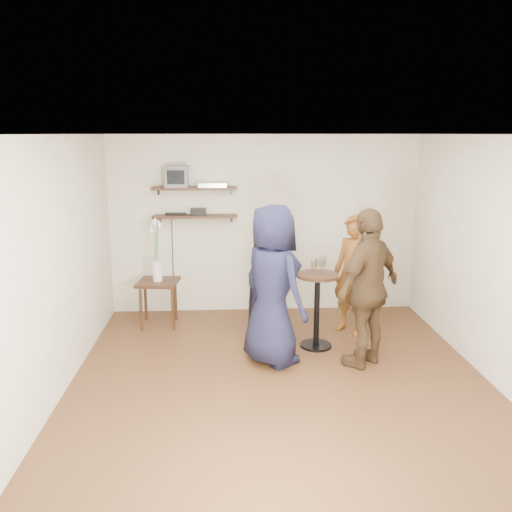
{
  "coord_description": "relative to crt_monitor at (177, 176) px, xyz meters",
  "views": [
    {
      "loc": [
        -0.56,
        -5.34,
        2.61
      ],
      "look_at": [
        -0.24,
        0.4,
        1.3
      ],
      "focal_mm": 38.0,
      "sensor_mm": 36.0,
      "label": 1
    }
  ],
  "objects": [
    {
      "name": "room",
      "position": [
        1.25,
        -2.38,
        -0.72
      ],
      "size": [
        4.58,
        5.08,
        2.68
      ],
      "color": "#472E16",
      "rests_on": "ground"
    },
    {
      "name": "shelf_upper",
      "position": [
        0.25,
        0.0,
        -0.17
      ],
      "size": [
        1.2,
        0.25,
        0.04
      ],
      "primitive_type": "cube",
      "color": "black",
      "rests_on": "room"
    },
    {
      "name": "shelf_lower",
      "position": [
        0.25,
        0.0,
        -0.57
      ],
      "size": [
        1.2,
        0.25,
        0.04
      ],
      "primitive_type": "cube",
      "color": "black",
      "rests_on": "room"
    },
    {
      "name": "crt_monitor",
      "position": [
        0.0,
        0.0,
        0.0
      ],
      "size": [
        0.32,
        0.3,
        0.3
      ],
      "primitive_type": "cube",
      "color": "#59595B",
      "rests_on": "shelf_upper"
    },
    {
      "name": "dvd_deck",
      "position": [
        0.5,
        0.0,
        -0.12
      ],
      "size": [
        0.4,
        0.24,
        0.06
      ],
      "primitive_type": "cube",
      "color": "silver",
      "rests_on": "shelf_upper"
    },
    {
      "name": "radio",
      "position": [
        0.3,
        0.0,
        -0.5
      ],
      "size": [
        0.22,
        0.1,
        0.1
      ],
      "primitive_type": "cube",
      "color": "black",
      "rests_on": "shelf_lower"
    },
    {
      "name": "power_strip",
      "position": [
        -0.04,
        0.05,
        -0.54
      ],
      "size": [
        0.3,
        0.05,
        0.03
      ],
      "primitive_type": "cube",
      "color": "black",
      "rests_on": "shelf_lower"
    },
    {
      "name": "side_table",
      "position": [
        -0.26,
        -0.49,
        -1.49
      ],
      "size": [
        0.6,
        0.6,
        0.64
      ],
      "rotation": [
        0.0,
        0.0,
        -0.13
      ],
      "color": "black",
      "rests_on": "room"
    },
    {
      "name": "vase_lilies",
      "position": [
        -0.26,
        -0.49,
        -1.09
      ],
      "size": [
        0.19,
        0.19,
        0.91
      ],
      "rotation": [
        0.0,
        0.0,
        -0.13
      ],
      "color": "silver",
      "rests_on": "side_table"
    },
    {
      "name": "drinks_table",
      "position": [
        1.79,
        -1.4,
        -1.41
      ],
      "size": [
        0.51,
        0.51,
        0.94
      ],
      "color": "black",
      "rests_on": "room"
    },
    {
      "name": "wine_glass_fl",
      "position": [
        1.73,
        -1.44,
        -0.94
      ],
      "size": [
        0.07,
        0.07,
        0.2
      ],
      "color": "silver",
      "rests_on": "drinks_table"
    },
    {
      "name": "wine_glass_fr",
      "position": [
        1.85,
        -1.42,
        -0.93
      ],
      "size": [
        0.07,
        0.07,
        0.21
      ],
      "color": "silver",
      "rests_on": "drinks_table"
    },
    {
      "name": "wine_glass_bl",
      "position": [
        1.77,
        -1.34,
        -0.95
      ],
      "size": [
        0.06,
        0.06,
        0.19
      ],
      "color": "silver",
      "rests_on": "drinks_table"
    },
    {
      "name": "wine_glass_br",
      "position": [
        1.83,
        -1.37,
        -0.95
      ],
      "size": [
        0.06,
        0.06,
        0.19
      ],
      "color": "silver",
      "rests_on": "drinks_table"
    },
    {
      "name": "person_plaid",
      "position": [
        2.34,
        -0.91,
        -1.22
      ],
      "size": [
        0.67,
        0.68,
        1.59
      ],
      "primitive_type": "imported",
      "rotation": [
        0.0,
        0.0,
        -0.85
      ],
      "color": "red",
      "rests_on": "room"
    },
    {
      "name": "person_dark",
      "position": [
        1.28,
        -0.87,
        -1.21
      ],
      "size": [
        0.99,
        0.99,
        1.62
      ],
      "primitive_type": "imported",
      "rotation": [
        0.0,
        0.0,
        0.78
      ],
      "color": "black",
      "rests_on": "room"
    },
    {
      "name": "person_navy",
      "position": [
        1.2,
        -1.83,
        -1.09
      ],
      "size": [
        1.01,
        1.08,
        1.85
      ],
      "primitive_type": "imported",
      "rotation": [
        0.0,
        0.0,
        2.2
      ],
      "color": "#161732",
      "rests_on": "room"
    },
    {
      "name": "person_brown",
      "position": [
        2.27,
        -1.95,
        -1.11
      ],
      "size": [
        1.09,
        1.03,
        1.82
      ],
      "primitive_type": "imported",
      "rotation": [
        0.0,
        0.0,
        3.86
      ],
      "color": "#46311E",
      "rests_on": "room"
    }
  ]
}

